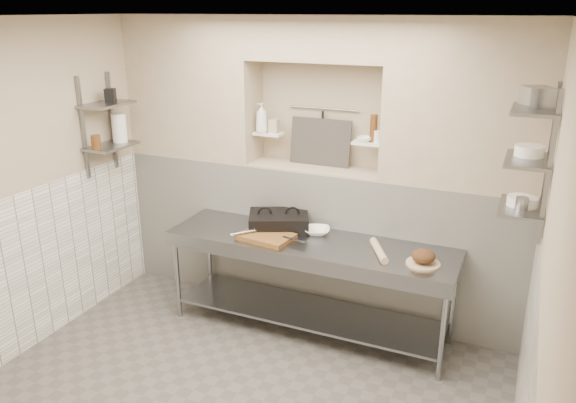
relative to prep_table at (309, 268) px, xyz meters
The scene contains 47 objects.
ceiling 2.51m from the prep_table, 97.77° to the right, with size 4.00×3.90×0.10m, color silver.
wall_left 2.62m from the prep_table, 151.85° to the right, with size 0.10×3.90×2.80m, color tan.
wall_right 2.35m from the prep_table, 32.07° to the right, with size 0.10×3.90×2.80m, color tan.
wall_back 1.13m from the prep_table, 101.18° to the left, with size 4.00×0.10×2.80m, color tan.
backwall_lower 0.59m from the prep_table, 105.90° to the left, with size 4.00×0.40×1.40m, color white.
alcove_sill 0.97m from the prep_table, 105.90° to the left, with size 1.30×0.40×0.02m, color tan.
backwall_pillar_left 2.16m from the prep_table, 159.13° to the left, with size 1.35×0.40×1.40m, color tan.
backwall_pillar_right 1.95m from the prep_table, 25.97° to the left, with size 1.35×0.40×1.40m, color tan.
backwall_header 2.04m from the prep_table, 105.90° to the left, with size 1.30×0.40×0.40m, color tan.
wainscot_left 2.46m from the prep_table, 151.19° to the right, with size 0.02×3.90×1.40m, color white.
wainscot_right 2.18m from the prep_table, 32.91° to the right, with size 0.02×3.90×1.40m, color white.
alcove_shelf_left 1.37m from the prep_table, 139.41° to the left, with size 0.28×0.16×0.03m, color white.
alcove_shelf_right 1.25m from the prep_table, 59.15° to the left, with size 0.28×0.16×0.03m, color white.
utensil_rail 1.51m from the prep_table, 102.36° to the left, with size 0.02×0.02×0.70m, color gray.
hanging_steel 1.35m from the prep_table, 102.69° to the left, with size 0.02×0.02×0.30m, color black.
splash_panel 1.21m from the prep_table, 103.61° to the left, with size 0.60×0.02×0.45m, color #383330.
shelf_rail_left_a 2.43m from the prep_table, behind, with size 0.03×0.03×0.95m, color slate.
shelf_rail_left_b 2.45m from the prep_table, behind, with size 0.03×0.03×0.95m, color slate.
wall_shelf_left_lower 2.22m from the prep_table, behind, with size 0.30×0.50×0.03m, color slate.
wall_shelf_left_upper 2.42m from the prep_table, behind, with size 0.30×0.50×0.03m, color slate.
shelf_rail_right_a 2.18m from the prep_table, ahead, with size 0.03×0.03×1.05m, color slate.
shelf_rail_right_b 2.20m from the prep_table, 10.41° to the right, with size 0.03×0.03×1.05m, color slate.
wall_shelf_right_lower 1.89m from the prep_table, ahead, with size 0.30×0.50×0.03m, color slate.
wall_shelf_right_mid 2.07m from the prep_table, ahead, with size 0.30×0.50×0.03m, color slate.
wall_shelf_right_upper 2.29m from the prep_table, ahead, with size 0.30×0.50×0.03m, color slate.
prep_table is the anchor object (origin of this frame).
panini_press 0.53m from the prep_table, 155.84° to the left, with size 0.66×0.59×0.15m.
cutting_board 0.48m from the prep_table, 164.47° to the right, with size 0.46×0.32×0.04m, color brown.
knife_blade 0.34m from the prep_table, 128.40° to the right, with size 0.23×0.03×0.01m, color gray.
tongs 0.66m from the prep_table, 162.55° to the right, with size 0.02×0.02×0.27m, color gray.
mixing_bowl 0.34m from the prep_table, 89.49° to the left, with size 0.23×0.23×0.06m, color white.
rolling_pin 0.70m from the prep_table, ahead, with size 0.06×0.06×0.42m, color tan.
bread_board 1.05m from the prep_table, ahead, with size 0.27×0.27×0.02m, color tan.
bread_loaf 1.07m from the prep_table, ahead, with size 0.19×0.19×0.11m, color #4C2D19.
bottle_soap 1.50m from the prep_table, 143.79° to the left, with size 0.11×0.11×0.29m, color white.
jar_alcove 1.41m from the prep_table, 136.46° to the left, with size 0.09×0.09×0.13m, color tan.
bowl_alcove 1.26m from the prep_table, 61.50° to the left, with size 0.14×0.14×0.04m, color white.
condiment_a 1.38m from the prep_table, 57.43° to the left, with size 0.07×0.07×0.25m, color #4F2C11.
condiment_b 1.36m from the prep_table, 56.20° to the left, with size 0.05×0.05×0.21m, color #4F2C11.
condiment_c 1.33m from the prep_table, 53.26° to the left, with size 0.06×0.06×0.11m, color white.
jug_left 2.29m from the prep_table, behind, with size 0.14×0.14×0.28m, color white.
jar_left 2.28m from the prep_table, behind, with size 0.09×0.09×0.13m, color #4F2C11.
box_left_upper 2.46m from the prep_table, behind, with size 0.09×0.09×0.13m, color black.
bowl_right 1.91m from the prep_table, ahead, with size 0.21×0.21×0.06m, color white.
canister_right 1.92m from the prep_table, ahead, with size 0.09×0.09×0.09m, color gray.
bowl_right_mid 2.10m from the prep_table, ahead, with size 0.20×0.20×0.07m, color white.
basket_right 2.35m from the prep_table, ahead, with size 0.18×0.21×0.14m, color gray.
Camera 1 is at (1.84, -3.08, 2.85)m, focal length 35.00 mm.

